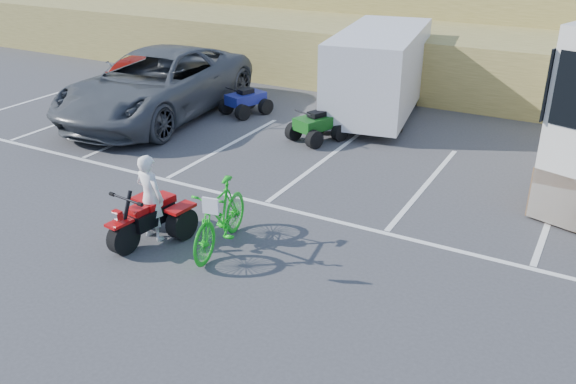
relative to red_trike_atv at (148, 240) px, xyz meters
The scene contains 11 objects.
ground 1.11m from the red_trike_atv, ahead, with size 100.00×100.00×0.00m, color #3C3C3E.
parking_stripes 4.54m from the red_trike_atv, 64.18° to the left, with size 28.00×5.16×0.01m.
grass_embankment 15.60m from the red_trike_atv, 85.90° to the left, with size 40.00×8.50×3.10m.
red_trike_atv is the anchor object (origin of this frame).
rider 0.85m from the red_trike_atv, 83.63° to the left, with size 0.61×0.40×1.68m, color white.
green_dirt_bike 1.57m from the red_trike_atv, 18.41° to the left, with size 0.60×2.11×1.27m, color #14BF19.
grey_pickup 7.97m from the red_trike_atv, 128.26° to the left, with size 3.26×7.06×1.96m, color #474B4E.
red_car 10.36m from the red_trike_atv, 132.96° to the left, with size 1.58×3.92×1.34m, color maroon.
cargo_trailer 9.65m from the red_trike_atv, 84.81° to the left, with size 3.05×5.74×2.55m.
quad_atv_blue 8.11m from the red_trike_atv, 109.31° to the left, with size 1.01×1.35×0.88m, color navy, non-canonical shape.
quad_atv_green 6.56m from the red_trike_atv, 87.50° to the left, with size 1.04×1.39×0.91m, color #135315, non-canonical shape.
Camera 1 is at (6.05, -7.56, 5.60)m, focal length 38.00 mm.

